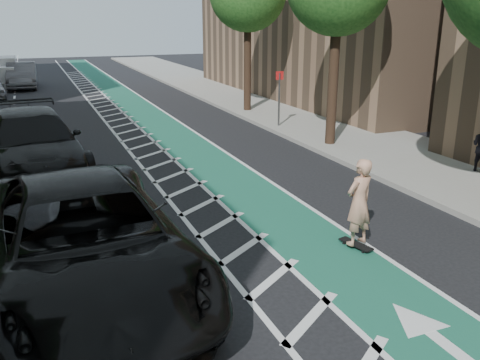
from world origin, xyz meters
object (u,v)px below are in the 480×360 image
suv_far (32,144)px  barrel_a (24,181)px  skateboarder (359,202)px  suv_near (85,241)px

suv_far → barrel_a: 2.27m
suv_far → skateboarder: bearing=-59.0°
skateboarder → barrel_a: bearing=-57.2°
skateboarder → suv_near: (-5.40, 0.32, -0.05)m
suv_near → suv_far: (-0.70, 7.95, -0.01)m
skateboarder → suv_far: size_ratio=0.28×
skateboarder → suv_far: bearing=-67.3°
suv_far → barrel_a: bearing=-103.6°
suv_far → barrel_a: (-0.32, -2.19, -0.51)m
suv_far → barrel_a: suv_far is taller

